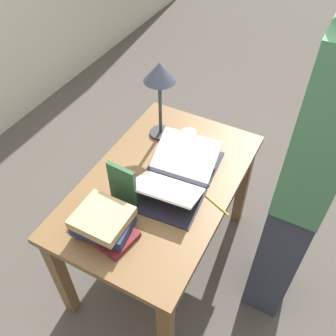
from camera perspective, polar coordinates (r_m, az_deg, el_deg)
The scene contains 9 objects.
ground_plane at distance 2.45m, azimuth -0.89°, elevation -13.54°, with size 12.00×12.00×0.00m, color #47423D.
reading_desk at distance 1.94m, azimuth -1.09°, elevation -4.29°, with size 1.13×0.71×0.72m.
open_book at distance 1.85m, azimuth 1.34°, elevation -0.98°, with size 0.57×0.38×0.12m.
book_stack_tall at distance 1.65m, azimuth -9.84°, elevation -8.29°, with size 0.21×0.31×0.12m.
book_standing_upright at distance 1.71m, azimuth -6.96°, elevation -2.52°, with size 0.03×0.14×0.22m.
reading_lamp at distance 1.91m, azimuth -1.28°, elevation 13.47°, with size 0.16×0.16×0.45m.
coffee_mug at distance 2.02m, azimuth 3.15°, elevation 4.45°, with size 0.12×0.09×0.09m.
pencil at distance 1.77m, azimuth 7.48°, elevation -5.64°, with size 0.07×0.15×0.01m.
person_reader at distance 1.70m, azimuth 20.03°, elevation -2.89°, with size 0.36×0.22×1.82m.
Camera 1 is at (-1.09, -0.61, 2.10)m, focal length 40.00 mm.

